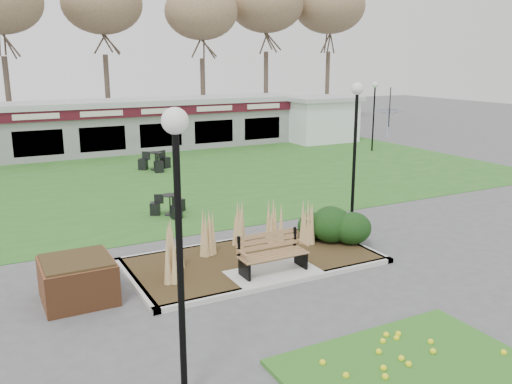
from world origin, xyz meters
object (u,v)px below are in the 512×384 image
lamp_post_far_right (374,101)px  bistro_set_b (156,164)px  brick_planter (78,280)px  lamp_post_near_left (178,195)px  service_hut (320,119)px  bistro_set_c (170,208)px  food_pavilion (96,127)px  park_bench (271,253)px  patio_umbrella (389,124)px  lamp_post_mid_right (356,123)px

lamp_post_far_right → bistro_set_b: bearing=177.9°
brick_planter → lamp_post_far_right: (18.40, 12.48, 2.36)m
lamp_post_near_left → lamp_post_far_right: 24.48m
bistro_set_b → brick_planter: bearing=-114.2°
service_hut → bistro_set_c: size_ratio=3.39×
brick_planter → food_pavilion: (4.40, 18.96, 1.00)m
park_bench → patio_umbrella: 19.49m
brick_planter → service_hut: 24.71m
lamp_post_near_left → bistro_set_c: size_ratio=3.48×
brick_planter → food_pavilion: food_pavilion is taller
brick_planter → patio_umbrella: (19.11, 12.00, 1.10)m
food_pavilion → service_hut: food_pavilion is taller
service_hut → patio_umbrella: size_ratio=1.77×
brick_planter → service_hut: bearing=43.5°
bistro_set_c → service_hut: bearing=39.8°
patio_umbrella → park_bench: bearing=-139.1°
service_hut → bistro_set_c: (-13.96, -11.62, -1.20)m
brick_planter → lamp_post_near_left: 5.36m
lamp_post_near_left → lamp_post_mid_right: size_ratio=1.01×
bistro_set_b → patio_umbrella: 13.39m
bistro_set_b → patio_umbrella: (13.30, -0.94, 1.28)m
brick_planter → lamp_post_mid_right: 9.19m
brick_planter → lamp_post_far_right: 22.36m
service_hut → park_bench: bearing=-127.3°
food_pavilion → lamp_post_far_right: 15.49m
lamp_post_mid_right → bistro_set_b: (-2.80, 11.35, -2.94)m
food_pavilion → patio_umbrella: size_ratio=9.88×
lamp_post_mid_right → patio_umbrella: (10.50, 10.41, -1.66)m
service_hut → bistro_set_b: (-12.08, -4.06, -1.15)m
food_pavilion → service_hut: (13.50, -1.96, -0.03)m
brick_planter → lamp_post_mid_right: (8.61, 1.59, 2.77)m
service_hut → lamp_post_near_left: size_ratio=0.98×
bistro_set_b → service_hut: bearing=18.6°
bistro_set_c → food_pavilion: bearing=88.0°
food_pavilion → lamp_post_mid_right: size_ratio=5.53×
service_hut → lamp_post_mid_right: 18.08m
food_pavilion → patio_umbrella: food_pavilion is taller
patio_umbrella → bistro_set_b: bearing=176.0°
service_hut → lamp_post_far_right: size_ratio=1.13×
lamp_post_far_right → patio_umbrella: size_ratio=1.56×
lamp_post_far_right → food_pavilion: bearing=155.1°
lamp_post_far_right → bistro_set_c: (-14.46, -7.09, -2.58)m
food_pavilion → lamp_post_far_right: lamp_post_far_right is taller
lamp_post_mid_right → bistro_set_c: 6.73m
brick_planter → food_pavilion: bearing=76.9°
park_bench → bistro_set_c: (-0.46, 6.13, -0.34)m
food_pavilion → lamp_post_far_right: (14.00, -6.49, 1.36)m
bistro_set_c → lamp_post_near_left: bearing=-107.8°
food_pavilion → bistro_set_b: food_pavilion is taller
bistro_set_b → bistro_set_c: bistro_set_b is taller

